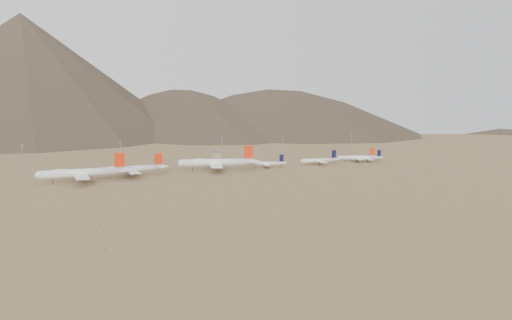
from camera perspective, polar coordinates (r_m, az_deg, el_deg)
name	(u,v)px	position (r m, az deg, el deg)	size (l,w,h in m)	color
ground	(235,176)	(445.27, -2.46, -1.86)	(3000.00, 3000.00, 0.00)	#A17F53
mountain_ridge	(88,67)	(1317.92, -18.61, 10.08)	(4400.00, 1000.00, 300.00)	brown
widebody_west	(83,173)	(434.99, -19.18, -1.38)	(78.49, 60.47, 23.31)	white
widebody_centre	(131,169)	(457.06, -14.08, -0.99)	(65.54, 50.07, 19.47)	white
widebody_east	(217,162)	(479.34, -4.47, -0.27)	(77.07, 61.34, 23.78)	white
narrowbody_a	(267,163)	(501.04, 1.32, -0.40)	(37.90, 28.37, 13.11)	white
narrowbody_b	(320,160)	(526.60, 7.31, -0.03)	(45.48, 32.96, 15.04)	white
narrowbody_c	(357,157)	(558.76, 11.52, 0.29)	(45.07, 33.52, 15.38)	white
narrowbody_d	(367,158)	(561.87, 12.62, 0.22)	(38.37, 28.14, 12.82)	white
control_tower	(216,155)	(565.92, -4.54, 0.53)	(8.00, 8.00, 12.00)	#998968
mast_far_west	(23,157)	(521.06, -25.10, 0.34)	(2.00, 0.60, 25.70)	gray
mast_west	(121,152)	(537.89, -15.21, 0.93)	(2.00, 0.60, 25.70)	gray
mast_centre	(222,149)	(550.13, -3.92, 1.28)	(2.00, 0.60, 25.70)	gray
mast_east	(283,143)	(618.83, 3.08, 1.90)	(2.00, 0.60, 25.70)	gray
mast_far_east	(351,142)	(654.81, 10.84, 2.06)	(2.00, 0.60, 25.70)	gray
desert_scrub	(296,197)	(348.95, 4.60, -4.25)	(387.54, 167.69, 0.89)	olive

